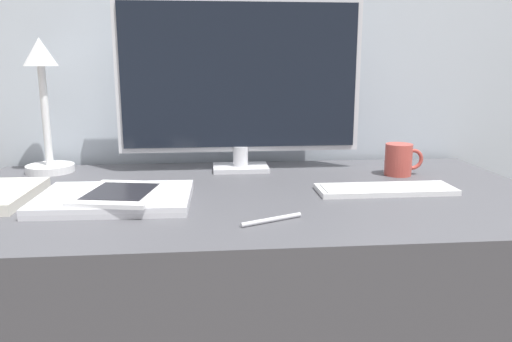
# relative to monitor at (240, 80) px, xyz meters

# --- Properties ---
(wall_back) EXTENTS (3.60, 0.05, 2.40)m
(wall_back) POSITION_rel_monitor_xyz_m (0.01, 0.16, 0.20)
(wall_back) COLOR #B2BCC6
(wall_back) RESTS_ON ground_plane
(desk) EXTENTS (1.36, 0.72, 0.76)m
(desk) POSITION_rel_monitor_xyz_m (0.01, -0.25, -0.62)
(desk) COLOR #4C4C51
(desk) RESTS_ON ground_plane
(monitor) EXTENTS (0.66, 0.11, 0.46)m
(monitor) POSITION_rel_monitor_xyz_m (0.00, 0.00, 0.00)
(monitor) COLOR silver
(monitor) RESTS_ON desk
(keyboard) EXTENTS (0.32, 0.10, 0.01)m
(keyboard) POSITION_rel_monitor_xyz_m (0.32, -0.28, -0.24)
(keyboard) COLOR silver
(keyboard) RESTS_ON desk
(laptop) EXTENTS (0.32, 0.24, 0.02)m
(laptop) POSITION_rel_monitor_xyz_m (-0.29, -0.31, -0.24)
(laptop) COLOR silver
(laptop) RESTS_ON desk
(ereader) EXTENTS (0.19, 0.22, 0.01)m
(ereader) POSITION_rel_monitor_xyz_m (-0.27, -0.33, -0.22)
(ereader) COLOR white
(ereader) RESTS_ON laptop
(desk_lamp) EXTENTS (0.13, 0.13, 0.36)m
(desk_lamp) POSITION_rel_monitor_xyz_m (-0.52, 0.02, -0.05)
(desk_lamp) COLOR white
(desk_lamp) RESTS_ON desk
(coffee_mug) EXTENTS (0.10, 0.07, 0.08)m
(coffee_mug) POSITION_rel_monitor_xyz_m (0.41, -0.11, -0.20)
(coffee_mug) COLOR #B7473D
(coffee_mug) RESTS_ON desk
(pen) EXTENTS (0.12, 0.06, 0.01)m
(pen) POSITION_rel_monitor_xyz_m (0.03, -0.47, -0.24)
(pen) COLOR silver
(pen) RESTS_ON desk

